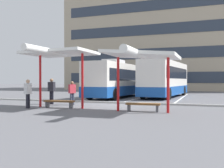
# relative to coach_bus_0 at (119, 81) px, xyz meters

# --- Properties ---
(ground_plane) EXTENTS (160.00, 160.00, 0.00)m
(ground_plane) POSITION_rel_coach_bus_0_xyz_m (2.13, -7.99, -1.62)
(ground_plane) COLOR slate
(terminal_building) EXTENTS (36.12, 14.60, 21.70)m
(terminal_building) POSITION_rel_coach_bus_0_xyz_m (2.15, 24.07, 7.86)
(terminal_building) COLOR tan
(terminal_building) RESTS_ON ground
(coach_bus_0) EXTENTS (3.05, 11.32, 3.53)m
(coach_bus_0) POSITION_rel_coach_bus_0_xyz_m (0.00, 0.00, 0.00)
(coach_bus_0) COLOR silver
(coach_bus_0) RESTS_ON ground
(coach_bus_1) EXTENTS (3.45, 10.48, 3.76)m
(coach_bus_1) POSITION_rel_coach_bus_0_xyz_m (4.17, 1.86, 0.13)
(coach_bus_1) COLOR silver
(coach_bus_1) RESTS_ON ground
(lane_stripe_0) EXTENTS (0.16, 14.00, 0.01)m
(lane_stripe_0) POSITION_rel_coach_bus_0_xyz_m (-1.58, 1.43, -1.61)
(lane_stripe_0) COLOR white
(lane_stripe_0) RESTS_ON ground
(lane_stripe_1) EXTENTS (0.16, 14.00, 0.01)m
(lane_stripe_1) POSITION_rel_coach_bus_0_xyz_m (2.13, 1.43, -1.61)
(lane_stripe_1) COLOR white
(lane_stripe_1) RESTS_ON ground
(lane_stripe_2) EXTENTS (0.16, 14.00, 0.01)m
(lane_stripe_2) POSITION_rel_coach_bus_0_xyz_m (5.83, 1.43, -1.61)
(lane_stripe_2) COLOR white
(lane_stripe_2) RESTS_ON ground
(waiting_shelter_0) EXTENTS (3.90, 4.92, 3.42)m
(waiting_shelter_0) POSITION_rel_coach_bus_0_xyz_m (-0.23, -10.68, 1.57)
(waiting_shelter_0) COLOR red
(waiting_shelter_0) RESTS_ON ground
(bench_0) EXTENTS (1.90, 0.46, 0.45)m
(bench_0) POSITION_rel_coach_bus_0_xyz_m (-0.23, -10.58, -1.28)
(bench_0) COLOR brown
(bench_0) RESTS_ON ground
(waiting_shelter_1) EXTENTS (3.64, 4.86, 3.16)m
(waiting_shelter_1) POSITION_rel_coach_bus_0_xyz_m (4.87, -11.11, 1.26)
(waiting_shelter_1) COLOR red
(waiting_shelter_1) RESTS_ON ground
(bench_1) EXTENTS (1.82, 0.57, 0.45)m
(bench_1) POSITION_rel_coach_bus_0_xyz_m (4.87, -10.67, -1.28)
(bench_1) COLOR brown
(bench_1) RESTS_ON ground
(platform_kerb) EXTENTS (44.00, 0.24, 0.12)m
(platform_kerb) POSITION_rel_coach_bus_0_xyz_m (2.13, -6.55, -1.56)
(platform_kerb) COLOR #ADADA8
(platform_kerb) RESTS_ON ground
(waiting_passenger_0) EXTENTS (0.26, 0.50, 1.69)m
(waiting_passenger_0) POSITION_rel_coach_bus_0_xyz_m (-1.83, -11.40, -0.64)
(waiting_passenger_0) COLOR black
(waiting_passenger_0) RESTS_ON ground
(waiting_passenger_1) EXTENTS (0.54, 0.30, 1.77)m
(waiting_passenger_1) POSITION_rel_coach_bus_0_xyz_m (-2.04, -8.60, -0.59)
(waiting_passenger_1) COLOR black
(waiting_passenger_1) RESTS_ON ground
(waiting_passenger_2) EXTENTS (0.42, 0.50, 1.58)m
(waiting_passenger_2) POSITION_rel_coach_bus_0_xyz_m (-0.42, -8.64, -0.72)
(waiting_passenger_2) COLOR #33384C
(waiting_passenger_2) RESTS_ON ground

